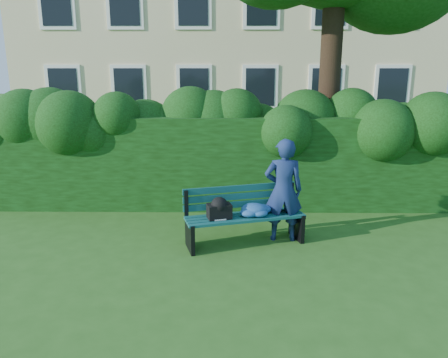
{
  "coord_description": "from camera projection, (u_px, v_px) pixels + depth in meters",
  "views": [
    {
      "loc": [
        0.08,
        -6.28,
        2.72
      ],
      "look_at": [
        0.0,
        0.6,
        0.95
      ],
      "focal_mm": 35.0,
      "sensor_mm": 36.0,
      "label": 1
    }
  ],
  "objects": [
    {
      "name": "park_bench",
      "position": [
        243.0,
        213.0,
        6.83
      ],
      "size": [
        1.94,
        1.04,
        0.89
      ],
      "rotation": [
        0.0,
        0.0,
        0.28
      ],
      "color": "#0D4440",
      "rests_on": "ground"
    },
    {
      "name": "hedge",
      "position": [
        225.0,
        161.0,
        8.67
      ],
      "size": [
        10.0,
        1.0,
        1.8
      ],
      "color": "black",
      "rests_on": "ground"
    },
    {
      "name": "man_reading",
      "position": [
        283.0,
        190.0,
        6.9
      ],
      "size": [
        0.61,
        0.41,
        1.66
      ],
      "primitive_type": "imported",
      "rotation": [
        0.0,
        0.0,
        3.12
      ],
      "color": "navy",
      "rests_on": "ground"
    },
    {
      "name": "ground",
      "position": [
        224.0,
        248.0,
        6.76
      ],
      "size": [
        80.0,
        80.0,
        0.0
      ],
      "primitive_type": "plane",
      "color": "#2B591B",
      "rests_on": "ground"
    }
  ]
}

